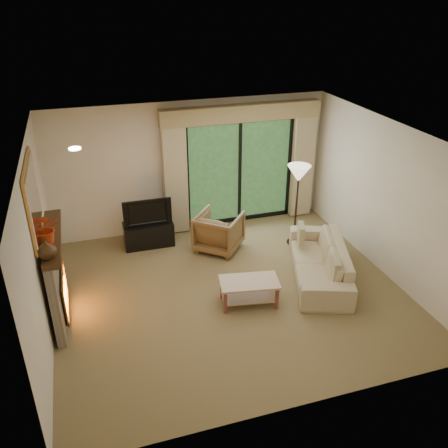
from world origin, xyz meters
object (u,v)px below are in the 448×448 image
object	(u,v)px
armchair	(219,231)
coffee_table	(249,292)
media_console	(149,234)
sofa	(320,261)

from	to	relation	value
armchair	coffee_table	distance (m)	1.81
coffee_table	armchair	bearing A→B (deg)	98.29
media_console	coffee_table	world-z (taller)	media_console
armchair	sofa	bearing A→B (deg)	173.35
media_console	sofa	bearing A→B (deg)	-36.52
media_console	sofa	xyz separation A→B (m)	(2.61, -1.97, 0.08)
armchair	sofa	distance (m)	1.98
media_console	armchair	size ratio (longest dim) A/B	1.16
media_console	sofa	world-z (taller)	sofa
armchair	sofa	size ratio (longest dim) A/B	0.38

